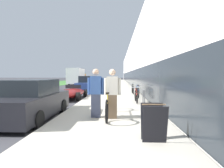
{
  "coord_description": "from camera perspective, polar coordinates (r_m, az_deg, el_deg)",
  "views": [
    {
      "loc": [
        5.77,
        -4.56,
        1.73
      ],
      "look_at": [
        5.04,
        13.42,
        0.81
      ],
      "focal_mm": 28.0,
      "sensor_mm": 36.0,
      "label": 1
    }
  ],
  "objects": [
    {
      "name": "vintage_roadster_curbside",
      "position": [
        13.08,
        -13.11,
        -2.88
      ],
      "size": [
        1.79,
        4.11,
        0.98
      ],
      "color": "maroon",
      "rests_on": "ground"
    },
    {
      "name": "tandem_bicycle",
      "position": [
        6.83,
        -1.09,
        -6.92
      ],
      "size": [
        0.52,
        2.91,
        0.99
      ],
      "color": "black",
      "rests_on": "sidewalk_slab"
    },
    {
      "name": "storefront_facade",
      "position": [
        34.29,
        13.79,
        5.75
      ],
      "size": [
        10.01,
        70.0,
        6.95
      ],
      "color": "silver",
      "rests_on": "ground"
    },
    {
      "name": "parked_sedan_far",
      "position": [
        19.45,
        -7.87,
        -0.03
      ],
      "size": [
        1.95,
        4.68,
        1.64
      ],
      "color": "navy",
      "rests_on": "ground"
    },
    {
      "name": "lawn_strip",
      "position": [
        32.45,
        -21.81,
        -0.31
      ],
      "size": [
        7.42,
        70.0,
        0.03
      ],
      "color": "#3D7533",
      "rests_on": "ground"
    },
    {
      "name": "sidewalk_slab",
      "position": [
        25.62,
        1.59,
        -0.78
      ],
      "size": [
        4.13,
        70.0,
        0.15
      ],
      "color": "#BCB5A5",
      "rests_on": "ground"
    },
    {
      "name": "sandwich_board_sign",
      "position": [
        4.39,
        13.43,
        -12.12
      ],
      "size": [
        0.56,
        0.56,
        0.9
      ],
      "color": "black",
      "rests_on": "sidewalk_slab"
    },
    {
      "name": "parked_sedan_curbside",
      "position": [
        7.57,
        -24.56,
        -5.11
      ],
      "size": [
        1.78,
        4.11,
        1.55
      ],
      "color": "black",
      "rests_on": "ground"
    },
    {
      "name": "bike_rack_hoop",
      "position": [
        9.17,
        10.34,
        -3.82
      ],
      "size": [
        0.05,
        0.6,
        0.84
      ],
      "color": "#4C4C51",
      "rests_on": "sidewalk_slab"
    },
    {
      "name": "moving_truck",
      "position": [
        32.79,
        -11.45,
        2.45
      ],
      "size": [
        2.31,
        6.55,
        2.95
      ],
      "color": "orange",
      "rests_on": "ground"
    },
    {
      "name": "cruiser_bike_nearest",
      "position": [
        10.3,
        7.9,
        -3.93
      ],
      "size": [
        0.52,
        1.62,
        0.85
      ],
      "color": "black",
      "rests_on": "sidewalk_slab"
    },
    {
      "name": "person_rider",
      "position": [
        6.38,
        0.14,
        -3.15
      ],
      "size": [
        0.61,
        0.24,
        1.81
      ],
      "color": "brown",
      "rests_on": "sidewalk_slab"
    },
    {
      "name": "person_bystander",
      "position": [
        6.55,
        -5.3,
        -2.96
      ],
      "size": [
        0.62,
        0.24,
        1.82
      ],
      "color": "#33384C",
      "rests_on": "sidewalk_slab"
    },
    {
      "name": "cruiser_bike_farthest",
      "position": [
        14.96,
        6.79,
        -1.78
      ],
      "size": [
        0.52,
        1.74,
        0.84
      ],
      "color": "black",
      "rests_on": "sidewalk_slab"
    },
    {
      "name": "cruiser_bike_middle",
      "position": [
        12.55,
        8.35,
        -2.59
      ],
      "size": [
        0.52,
        1.8,
        0.91
      ],
      "color": "black",
      "rests_on": "sidewalk_slab"
    }
  ]
}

